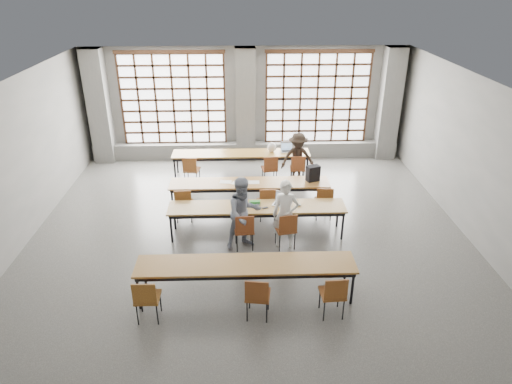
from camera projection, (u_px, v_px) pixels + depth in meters
floor at (250, 245)px, 10.19m from camera, size 11.00×11.00×0.00m
ceiling at (248, 88)px, 8.66m from camera, size 11.00×11.00×0.00m
wall_back at (246, 103)px, 14.37m from camera, size 10.00×0.00×10.00m
wall_left at (4, 176)px, 9.27m from camera, size 0.00×11.00×11.00m
wall_right at (487, 170)px, 9.58m from camera, size 0.00×11.00×11.00m
column_left at (99, 107)px, 13.98m from camera, size 0.60×0.55×3.50m
column_mid at (246, 106)px, 14.12m from camera, size 0.60×0.55×3.50m
column_right at (389, 104)px, 14.26m from camera, size 0.60×0.55×3.50m
window_left at (173, 100)px, 14.16m from camera, size 3.32×0.12×3.00m
window_right at (317, 99)px, 14.30m from camera, size 3.32×0.12×3.00m
sill_ledge at (246, 150)px, 14.85m from camera, size 9.80×0.35×0.50m
desk_row_a at (241, 155)px, 13.33m from camera, size 4.00×0.70×0.73m
desk_row_b at (249, 185)px, 11.47m from camera, size 4.00×0.70×0.73m
desk_row_c at (257, 209)px, 10.31m from camera, size 4.00×0.70×0.73m
desk_row_d at (246, 266)px, 8.30m from camera, size 4.00×0.70×0.73m
chair_back_left at (191, 168)px, 12.78m from camera, size 0.48×0.48×0.88m
chair_back_mid at (270, 167)px, 12.84m from camera, size 0.48×0.48×0.88m
chair_back_right at (298, 166)px, 12.87m from camera, size 0.44×0.45×0.88m
chair_mid_left at (184, 202)px, 10.91m from camera, size 0.44×0.44×0.88m
chair_mid_centre at (267, 200)px, 10.98m from camera, size 0.46×0.47×0.88m
chair_mid_right at (324, 199)px, 11.02m from camera, size 0.45×0.45×0.88m
chair_front_left at (244, 228)px, 9.79m from camera, size 0.45×0.46×0.88m
chair_front_right at (286, 227)px, 9.82m from camera, size 0.49×0.50×0.88m
chair_near_left at (146, 296)px, 7.74m from camera, size 0.42×0.43×0.88m
chair_near_mid at (257, 294)px, 7.80m from camera, size 0.47×0.48×0.88m
chair_near_right at (334, 292)px, 7.84m from camera, size 0.44×0.45×0.88m
student_male at (286, 214)px, 9.83m from camera, size 0.62×0.45×1.56m
student_female at (244, 213)px, 9.78m from camera, size 0.98×0.89×1.65m
student_back at (298, 158)px, 12.89m from camera, size 1.02×0.66×1.48m
laptop_front at (282, 201)px, 10.37m from camera, size 0.45×0.42×0.26m
laptop_back at (287, 149)px, 13.41m from camera, size 0.36×0.31×0.26m
mouse at (299, 205)px, 10.29m from camera, size 0.10×0.07×0.04m
green_box at (255, 203)px, 10.33m from camera, size 0.25×0.10×0.09m
phone at (265, 208)px, 10.20m from camera, size 0.14×0.10×0.01m
paper_sheet_a at (226, 182)px, 11.47m from camera, size 0.32×0.25×0.00m
paper_sheet_b at (238, 183)px, 11.39m from camera, size 0.36×0.31×0.00m
paper_sheet_c at (253, 182)px, 11.45m from camera, size 0.30×0.22×0.00m
backpack at (313, 173)px, 11.45m from camera, size 0.37×0.30×0.40m
plastic_bag at (272, 147)px, 13.31m from camera, size 0.30×0.26×0.29m
red_pouch at (147, 295)px, 7.82m from camera, size 0.21×0.12×0.06m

